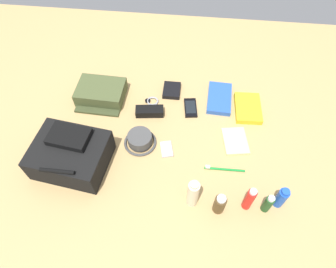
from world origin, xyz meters
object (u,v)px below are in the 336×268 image
travel_guidebook (219,98)px  wristwatch (152,101)px  sunglasses_case (150,111)px  toiletry_pouch (101,93)px  bucket_hat (140,140)px  notepad (235,141)px  toothbrush (222,169)px  lotion_bottle (193,194)px  backpack (71,154)px  cologne_bottle (220,204)px  cell_phone (191,108)px  deodorant_spray (281,198)px  media_player (168,149)px  shampoo_bottle (268,204)px  sunscreen_spray (249,199)px  paperback_novel (248,108)px  wallet (172,90)px

travel_guidebook → wristwatch: bearing=8.1°
sunglasses_case → toiletry_pouch: bearing=-24.8°
bucket_hat → notepad: (-0.45, -0.05, -0.02)m
toothbrush → lotion_bottle: bearing=52.6°
sunglasses_case → notepad: bearing=156.2°
toiletry_pouch → notepad: 0.73m
backpack → cologne_bottle: bearing=166.7°
cell_phone → deodorant_spray: bearing=129.6°
travel_guidebook → media_player: 0.41m
lotion_bottle → toothbrush: size_ratio=0.95×
shampoo_bottle → sunscreen_spray: (0.08, -0.00, 0.02)m
toiletry_pouch → deodorant_spray: 1.00m
sunscreen_spray → toothbrush: sunscreen_spray is taller
lotion_bottle → paperback_novel: size_ratio=0.88×
deodorant_spray → shampoo_bottle: (0.05, 0.03, -0.00)m
media_player → toothbrush: 0.27m
cell_phone → media_player: cell_phone is taller
deodorant_spray → shampoo_bottle: deodorant_spray is taller
wristwatch → wallet: bearing=-139.6°
wristwatch → toothbrush: 0.52m
backpack → deodorant_spray: (-0.90, 0.10, -0.01)m
deodorant_spray → cell_phone: size_ratio=0.94×
backpack → cologne_bottle: 0.67m
shampoo_bottle → wristwatch: 0.76m
deodorant_spray → travel_guidebook: (0.25, -0.55, -0.04)m
travel_guidebook → wallet: 0.26m
toothbrush → wallet: 0.52m
shampoo_bottle → sunglasses_case: size_ratio=0.79×
wallet → sunglasses_case: bearing=59.6°
paperback_novel → toiletry_pouch: bearing=-0.5°
lotion_bottle → cologne_bottle: bearing=170.0°
cell_phone → notepad: notepad is taller
deodorant_spray → sunscreen_spray: sunscreen_spray is taller
toiletry_pouch → bucket_hat: (-0.25, 0.27, -0.01)m
travel_guidebook → wallet: bearing=-7.1°
media_player → wristwatch: (0.11, -0.29, 0.00)m
shampoo_bottle → wristwatch: size_ratio=1.55×
lotion_bottle → sunglasses_case: size_ratio=1.22×
wristwatch → sunscreen_spray: bearing=131.6°
toiletry_pouch → paperback_novel: toiletry_pouch is taller
notepad → wristwatch: bearing=-35.7°
toothbrush → cologne_bottle: bearing=84.9°
wristwatch → media_player: bearing=111.6°
bucket_hat → toothbrush: 0.40m
sunglasses_case → toothbrush: bearing=135.1°
paperback_novel → media_player: (0.38, 0.28, -0.01)m
travel_guidebook → media_player: bearing=54.7°
lotion_bottle → wristwatch: bearing=-65.6°
shampoo_bottle → paperback_novel: shampoo_bottle is taller
sunscreen_spray → media_player: bearing=-34.1°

